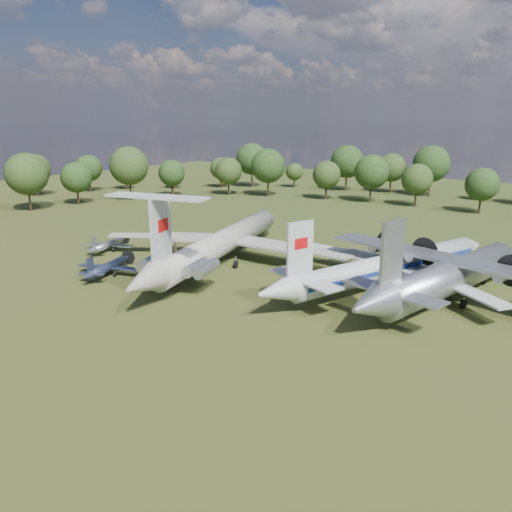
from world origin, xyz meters
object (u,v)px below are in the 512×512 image
Objects in this scene: il62_airliner at (223,247)px; person_on_il62 at (175,248)px; tu104_jet at (390,270)px; an12_transport at (450,281)px; small_prop_west at (108,269)px; small_prop_northwest at (108,246)px.

il62_airliner is 16.30m from person_on_il62.
person_on_il62 is at bearing -120.55° from tu104_jet.
tu104_jet is 8.84m from an12_transport.
tu104_jet is at bearing -5.40° from il62_airliner.
tu104_jet is 29.50× the size of person_on_il62.
small_prop_northwest is at bearing 122.39° from small_prop_west.
an12_transport is at bearing 173.73° from person_on_il62.
il62_airliner reaches higher than small_prop_west.
il62_airliner is at bearing -161.70° from an12_transport.
tu104_jet is at bearing -176.38° from person_on_il62.
small_prop_west is 1.09× the size of small_prop_northwest.
person_on_il62 reaches higher than il62_airliner.
person_on_il62 is at bearing -15.97° from small_prop_west.
small_prop_west is (-37.69, -21.86, -1.48)m from tu104_jet.
tu104_jet is at bearing 9.29° from small_prop_west.
small_prop_west is at bearing -144.44° from an12_transport.
small_prop_northwest is at bearing -147.70° from tu104_jet.
tu104_jet is 3.56× the size of small_prop_west.
il62_airliner is 4.47× the size of small_prop_northwest.
tu104_jet is (27.89, 5.42, -0.32)m from il62_airliner.
small_prop_west is (-9.80, -16.44, -1.80)m from il62_airliner.
il62_airliner is 19.23m from small_prop_west.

